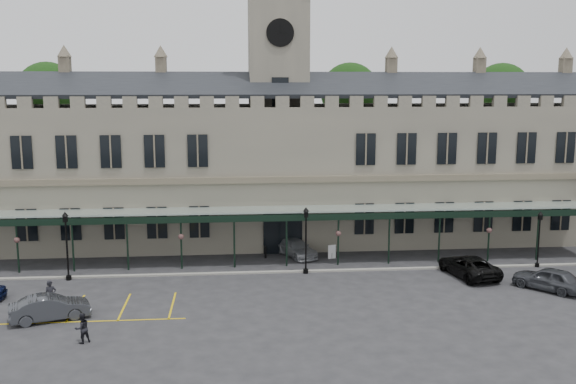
{
  "coord_description": "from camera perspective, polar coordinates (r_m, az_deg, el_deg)",
  "views": [
    {
      "loc": [
        -4.07,
        -40.39,
        13.95
      ],
      "look_at": [
        0.0,
        6.0,
        6.0
      ],
      "focal_mm": 40.0,
      "sensor_mm": 36.0,
      "label": 1
    }
  ],
  "objects": [
    {
      "name": "tree_behind_right",
      "position": [
        71.17,
        18.41,
        8.28
      ],
      "size": [
        6.0,
        6.0,
        16.0
      ],
      "color": "#332314",
      "rests_on": "ground"
    },
    {
      "name": "canopy",
      "position": [
        49.4,
        -0.15,
        -3.83
      ],
      "size": [
        50.0,
        4.1,
        4.3
      ],
      "color": "#8C9E93",
      "rests_on": "ground"
    },
    {
      "name": "kerb",
      "position": [
        48.12,
        0.05,
        -7.09
      ],
      "size": [
        60.0,
        0.4,
        0.12
      ],
      "primitive_type": "cube",
      "color": "gray",
      "rests_on": "ground"
    },
    {
      "name": "lamp_post_mid",
      "position": [
        47.17,
        1.6,
        -3.78
      ],
      "size": [
        0.47,
        0.47,
        5.01
      ],
      "color": "black",
      "rests_on": "ground"
    },
    {
      "name": "tree_behind_mid",
      "position": [
        66.51,
        5.51,
        8.66
      ],
      "size": [
        6.0,
        6.0,
        16.0
      ],
      "color": "#332314",
      "rests_on": "ground"
    },
    {
      "name": "person_a",
      "position": [
        42.78,
        -20.35,
        -8.63
      ],
      "size": [
        0.81,
        0.68,
        1.9
      ],
      "primitive_type": "imported",
      "rotation": [
        0.0,
        0.0,
        0.37
      ],
      "color": "black",
      "rests_on": "ground"
    },
    {
      "name": "bollard_right",
      "position": [
        52.64,
        4.22,
        -5.24
      ],
      "size": [
        0.15,
        0.15,
        0.83
      ],
      "primitive_type": "cylinder",
      "color": "black",
      "rests_on": "ground"
    },
    {
      "name": "ground",
      "position": [
        42.93,
        0.71,
        -9.28
      ],
      "size": [
        140.0,
        140.0,
        0.0
      ],
      "primitive_type": "plane",
      "color": "#28282A"
    },
    {
      "name": "tree_behind_left",
      "position": [
        67.82,
        -20.56,
        8.12
      ],
      "size": [
        6.0,
        6.0,
        16.0
      ],
      "color": "#332314",
      "rests_on": "ground"
    },
    {
      "name": "sign_board",
      "position": [
        51.78,
        3.92,
        -5.34
      ],
      "size": [
        0.64,
        0.21,
        1.12
      ],
      "rotation": [
        0.0,
        0.0,
        0.25
      ],
      "color": "black",
      "rests_on": "ground"
    },
    {
      "name": "station_building",
      "position": [
        56.94,
        -0.87,
        2.13
      ],
      "size": [
        60.0,
        10.36,
        17.3
      ],
      "color": "#6C675A",
      "rests_on": "ground"
    },
    {
      "name": "car_van",
      "position": [
        48.85,
        15.74,
        -6.34
      ],
      "size": [
        3.61,
        5.92,
        1.53
      ],
      "primitive_type": "imported",
      "rotation": [
        0.0,
        0.0,
        3.35
      ],
      "color": "black",
      "rests_on": "ground"
    },
    {
      "name": "traffic_cone",
      "position": [
        48.8,
        17.16,
        -6.97
      ],
      "size": [
        0.42,
        0.42,
        0.67
      ],
      "rotation": [
        0.0,
        0.0,
        0.18
      ],
      "color": "#DB4906",
      "rests_on": "ground"
    },
    {
      "name": "car_left_b",
      "position": [
        41.21,
        -20.4,
        -9.62
      ],
      "size": [
        4.87,
        3.03,
        1.51
      ],
      "primitive_type": "imported",
      "rotation": [
        0.0,
        0.0,
        1.91
      ],
      "color": "#36383D",
      "rests_on": "ground"
    },
    {
      "name": "clock_tower",
      "position": [
        56.54,
        -0.9,
        8.84
      ],
      "size": [
        5.6,
        5.6,
        24.8
      ],
      "color": "#6C675A",
      "rests_on": "ground"
    },
    {
      "name": "person_b",
      "position": [
        37.17,
        -17.82,
        -11.45
      ],
      "size": [
        1.03,
        0.99,
        1.68
      ],
      "primitive_type": "imported",
      "rotation": [
        0.0,
        0.0,
        3.77
      ],
      "color": "black",
      "rests_on": "ground"
    },
    {
      "name": "lamp_post_right",
      "position": [
        52.5,
        21.43,
        -3.49
      ],
      "size": [
        0.41,
        0.41,
        4.37
      ],
      "color": "black",
      "rests_on": "ground"
    },
    {
      "name": "parking_markings",
      "position": [
        42.5,
        -18.52,
        -10.0
      ],
      "size": [
        16.0,
        6.0,
        0.01
      ],
      "primitive_type": null,
      "color": "gold",
      "rests_on": "ground"
    },
    {
      "name": "lamp_post_left",
      "position": [
        48.2,
        -19.09,
        -4.03
      ],
      "size": [
        0.47,
        0.47,
        5.0
      ],
      "color": "black",
      "rests_on": "ground"
    },
    {
      "name": "car_taxi",
      "position": [
        52.36,
        0.71,
        -5.0
      ],
      "size": [
        3.69,
        5.04,
        1.36
      ],
      "primitive_type": "imported",
      "rotation": [
        0.0,
        0.0,
        0.43
      ],
      "color": "#989A9F",
      "rests_on": "ground"
    },
    {
      "name": "car_right_a",
      "position": [
        47.43,
        22.14,
        -7.14
      ],
      "size": [
        4.51,
        4.78,
        1.6
      ],
      "primitive_type": "imported",
      "rotation": [
        0.0,
        0.0,
        3.86
      ],
      "color": "#36383D",
      "rests_on": "ground"
    },
    {
      "name": "bollard_left",
      "position": [
        51.87,
        -2.02,
        -5.36
      ],
      "size": [
        0.17,
        0.17,
        0.98
      ],
      "primitive_type": "cylinder",
      "color": "black",
      "rests_on": "ground"
    }
  ]
}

